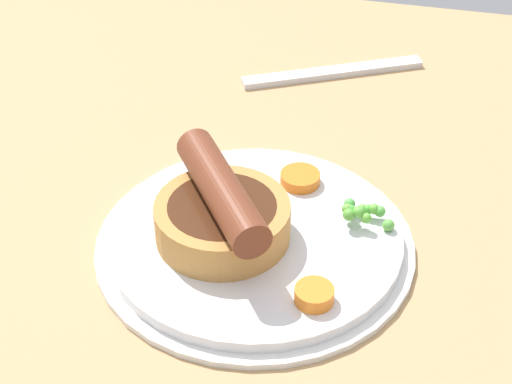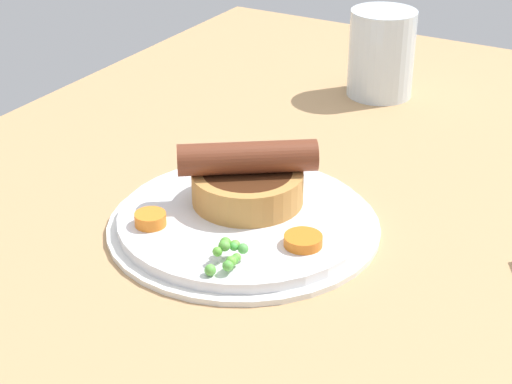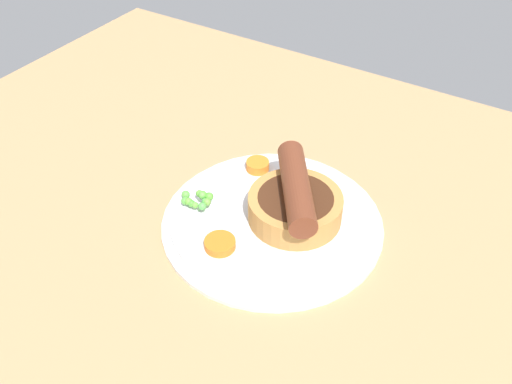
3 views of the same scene
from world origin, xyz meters
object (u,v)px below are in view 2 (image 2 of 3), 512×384
at_px(sausage_pudding, 248,179).
at_px(drinking_glass, 381,53).
at_px(dinner_plate, 244,223).
at_px(pea_pile, 228,254).
at_px(carrot_slice_0, 150,219).
at_px(carrot_slice_2, 303,241).

xyz_separation_m(sausage_pudding, drinking_glass, (-0.33, -0.01, 0.02)).
distance_m(sausage_pudding, drinking_glass, 0.33).
distance_m(dinner_plate, pea_pile, 0.08).
height_order(pea_pile, carrot_slice_0, pea_pile).
bearing_deg(pea_pile, sausage_pudding, -158.23).
bearing_deg(pea_pile, carrot_slice_0, -103.27).
xyz_separation_m(carrot_slice_2, drinking_glass, (-0.37, -0.09, 0.03)).
height_order(carrot_slice_0, drinking_glass, drinking_glass).
relative_size(sausage_pudding, pea_pile, 2.86).
bearing_deg(pea_pile, dinner_plate, -158.20).
xyz_separation_m(carrot_slice_0, drinking_glass, (-0.41, 0.04, 0.03)).
relative_size(dinner_plate, drinking_glass, 2.31).
xyz_separation_m(sausage_pudding, carrot_slice_0, (0.08, -0.05, -0.02)).
distance_m(dinner_plate, carrot_slice_2, 0.07).
xyz_separation_m(pea_pile, drinking_glass, (-0.43, -0.05, 0.03)).
relative_size(carrot_slice_0, carrot_slice_2, 0.85).
relative_size(pea_pile, drinking_glass, 0.39).
distance_m(pea_pile, carrot_slice_0, 0.09).
bearing_deg(carrot_slice_2, pea_pile, -34.31).
bearing_deg(carrot_slice_0, dinner_plate, 132.98).
relative_size(pea_pile, carrot_slice_0, 1.50).
bearing_deg(pea_pile, carrot_slice_2, 145.69).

